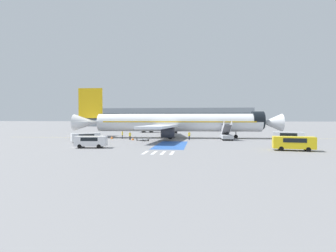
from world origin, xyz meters
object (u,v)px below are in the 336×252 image
service_van_3 (91,141)px  ground_crew_2 (130,135)px  service_van_0 (86,137)px  baggage_cart (143,139)px  airliner (176,123)px  ground_crew_0 (122,134)px  service_van_1 (294,142)px  terminal_building (167,117)px  traffic_cone_2 (95,139)px  fuel_tanker (154,127)px  service_van_2 (288,136)px  traffic_cone_0 (112,137)px  boarding_stairs_forward (226,135)px  traffic_cone_1 (133,139)px  ground_crew_1 (189,135)px

service_van_3 → ground_crew_2: (2.09, 15.13, -0.16)m
service_van_0 → baggage_cart: size_ratio=1.82×
airliner → ground_crew_2: airliner is taller
service_van_0 → baggage_cart: (9.92, 4.91, -0.81)m
ground_crew_0 → service_van_1: bearing=32.5°
baggage_cart → ground_crew_2: size_ratio=1.78×
service_van_1 → service_van_3: service_van_1 is taller
terminal_building → traffic_cone_2: bearing=-92.4°
fuel_tanker → service_van_3: (-2.35, -43.37, -0.52)m
service_van_2 → baggage_cart: service_van_2 is taller
service_van_3 → baggage_cart: bearing=-26.3°
fuel_tanker → traffic_cone_0: bearing=-10.8°
fuel_tanker → service_van_2: 42.96m
service_van_1 → service_van_2: size_ratio=1.00×
traffic_cone_2 → terminal_building: (3.87, 90.75, 4.70)m
ground_crew_2 → traffic_cone_0: bearing=-77.8°
traffic_cone_2 → terminal_building: size_ratio=0.01×
boarding_stairs_forward → traffic_cone_0: bearing=176.9°
boarding_stairs_forward → traffic_cone_1: boarding_stairs_forward is taller
baggage_cart → traffic_cone_0: 8.76m
service_van_3 → traffic_cone_2: 14.62m
service_van_2 → ground_crew_1: 19.25m
airliner → traffic_cone_1: (-8.38, -6.80, -3.24)m
service_van_1 → terminal_building: (-30.89, 104.39, 3.75)m
airliner → terminal_building: 83.87m
airliner → ground_crew_1: airliner is taller
baggage_cart → traffic_cone_2: 10.10m
service_van_2 → traffic_cone_0: service_van_2 is taller
ground_crew_2 → baggage_cart: bearing=104.5°
boarding_stairs_forward → ground_crew_0: (-22.71, 0.67, -0.01)m
traffic_cone_2 → boarding_stairs_forward: bearing=7.8°
airliner → ground_crew_0: airliner is taller
service_van_1 → traffic_cone_1: (-26.95, 14.63, -0.89)m
ground_crew_0 → traffic_cone_1: bearing=17.3°
ground_crew_1 → traffic_cone_1: (-11.66, -2.20, -0.67)m
fuel_tanker → traffic_cone_1: size_ratio=15.51×
service_van_2 → traffic_cone_2: bearing=-74.1°
airliner → terminal_building: (-12.32, 82.95, 1.39)m
traffic_cone_1 → ground_crew_0: bearing=134.0°
service_van_3 → airliner: bearing=-33.3°
fuel_tanker → terminal_building: size_ratio=0.11×
service_van_2 → baggage_cart: (-28.35, -0.06, -0.92)m
baggage_cart → airliner: bearing=3.2°
ground_crew_1 → ground_crew_2: ground_crew_1 is taller
airliner → terminal_building: airliner is taller
fuel_tanker → service_van_1: 51.24m
service_van_0 → service_van_2: service_van_2 is taller
traffic_cone_0 → traffic_cone_1: (5.52, -2.95, -0.01)m
ground_crew_0 → fuel_tanker: bearing=146.9°
service_van_0 → service_van_2: bearing=62.1°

